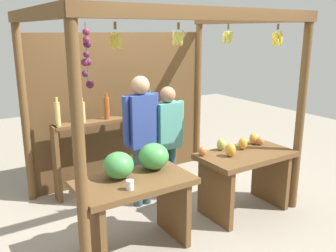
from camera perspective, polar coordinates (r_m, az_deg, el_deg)
ground_plane at (r=4.82m, az=-1.31°, el=-11.77°), size 12.00×12.00×0.00m
market_stall at (r=4.74m, az=-4.23°, el=5.50°), size 2.82×2.10×2.36m
fruit_counter_left at (r=3.67m, az=-5.05°, el=-9.37°), size 1.13×0.66×1.03m
fruit_counter_right at (r=4.49m, az=11.81°, el=-6.46°), size 1.13×0.64×0.91m
bottle_shelf_unit at (r=5.06m, az=-7.81°, el=-0.98°), size 1.81×0.22×1.36m
vendor_man at (r=4.43m, az=-4.22°, el=-0.58°), size 0.48×0.22×1.64m
vendor_woman at (r=4.64m, az=-0.06°, el=-1.20°), size 0.48×0.20×1.48m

